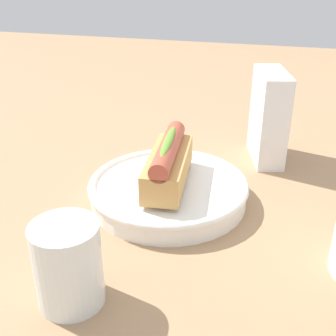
{
  "coord_description": "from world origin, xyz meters",
  "views": [
    {
      "loc": [
        0.51,
        0.16,
        0.32
      ],
      "look_at": [
        0.0,
        0.02,
        0.05
      ],
      "focal_mm": 46.21,
      "sensor_mm": 36.0,
      "label": 1
    }
  ],
  "objects_px": {
    "hotdog_front": "(168,163)",
    "napkin_box": "(269,117)",
    "water_glass": "(69,269)",
    "serving_bowl": "(168,190)"
  },
  "relations": [
    {
      "from": "hotdog_front",
      "to": "napkin_box",
      "type": "relative_size",
      "value": 1.03
    },
    {
      "from": "hotdog_front",
      "to": "water_glass",
      "type": "xyz_separation_m",
      "value": [
        0.21,
        -0.04,
        -0.02
      ]
    },
    {
      "from": "serving_bowl",
      "to": "napkin_box",
      "type": "height_order",
      "value": "napkin_box"
    },
    {
      "from": "hotdog_front",
      "to": "water_glass",
      "type": "bearing_deg",
      "value": -11.23
    },
    {
      "from": "water_glass",
      "to": "napkin_box",
      "type": "distance_m",
      "value": 0.43
    },
    {
      "from": "napkin_box",
      "to": "water_glass",
      "type": "bearing_deg",
      "value": -37.47
    },
    {
      "from": "hotdog_front",
      "to": "water_glass",
      "type": "distance_m",
      "value": 0.22
    },
    {
      "from": "hotdog_front",
      "to": "napkin_box",
      "type": "bearing_deg",
      "value": 146.44
    },
    {
      "from": "serving_bowl",
      "to": "hotdog_front",
      "type": "bearing_deg",
      "value": -82.87
    },
    {
      "from": "water_glass",
      "to": "napkin_box",
      "type": "bearing_deg",
      "value": 157.54
    }
  ]
}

